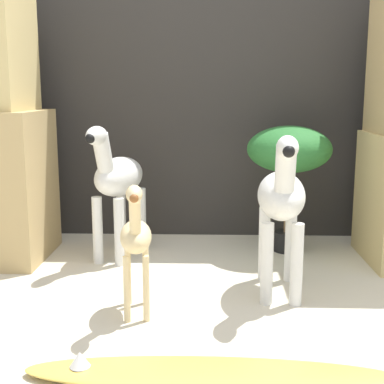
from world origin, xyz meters
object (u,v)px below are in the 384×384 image
at_px(potted_palm_front, 289,153).
at_px(zebra_right, 281,201).
at_px(surfboard, 210,374).
at_px(zebra_left, 117,181).
at_px(giraffe_figurine, 136,238).

bearing_deg(potted_palm_front, zebra_right, -100.79).
relative_size(zebra_right, potted_palm_front, 1.03).
xyz_separation_m(potted_palm_front, surfboard, (-0.44, -1.42, -0.55)).
bearing_deg(zebra_left, surfboard, -68.42).
distance_m(zebra_right, surfboard, 0.91).
xyz_separation_m(zebra_left, potted_palm_front, (0.94, 0.14, 0.14)).
height_order(zebra_right, surfboard, zebra_right).
bearing_deg(zebra_left, giraffe_figurine, -75.17).
xyz_separation_m(zebra_right, zebra_left, (-0.82, 0.52, 0.00)).
relative_size(zebra_left, giraffe_figurine, 1.30).
height_order(zebra_right, potted_palm_front, zebra_right).
bearing_deg(zebra_right, potted_palm_front, 79.21).
xyz_separation_m(zebra_right, giraffe_figurine, (-0.61, -0.25, -0.10)).
bearing_deg(zebra_right, giraffe_figurine, -157.70).
xyz_separation_m(zebra_left, surfboard, (0.50, -1.27, -0.41)).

